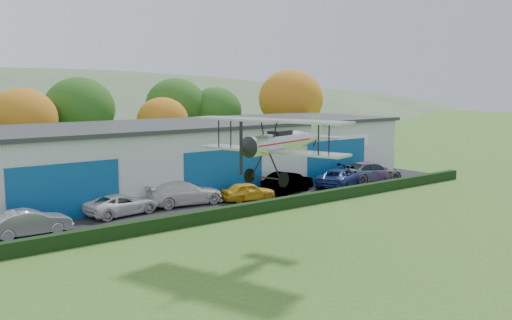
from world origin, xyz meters
TOP-DOWN VIEW (x-y plane):
  - ground at (0.00, 0.00)m, footprint 300.00×300.00m
  - apron at (3.00, 21.00)m, footprint 48.00×9.00m
  - hedge at (3.00, 16.20)m, footprint 46.00×0.60m
  - hangar at (5.00, 27.98)m, footprint 40.60×12.60m
  - tree_belt at (0.85, 40.62)m, footprint 75.70×13.22m
  - car_1 at (-9.93, 19.64)m, footprint 4.50×1.63m
  - car_2 at (-3.63, 21.26)m, footprint 5.12×2.88m
  - car_3 at (1.16, 21.44)m, footprint 5.90×2.99m
  - car_4 at (5.54, 19.77)m, footprint 4.17×2.38m
  - car_5 at (9.75, 20.25)m, footprint 5.24×2.99m
  - car_6 at (14.86, 19.61)m, footprint 5.97×4.50m
  - car_7 at (18.97, 19.74)m, footprint 6.15×3.59m
  - biplane at (-0.99, 8.74)m, footprint 7.42×8.40m

SIDE VIEW (x-z plane):
  - ground at x=0.00m, z-range 0.00..0.00m
  - apron at x=3.00m, z-range 0.00..0.05m
  - hedge at x=3.00m, z-range 0.00..0.80m
  - car_4 at x=5.54m, z-range 0.05..1.39m
  - car_2 at x=-3.63m, z-range 0.05..1.40m
  - car_1 at x=-9.93m, z-range 0.05..1.52m
  - car_6 at x=14.86m, z-range 0.05..1.56m
  - car_5 at x=9.75m, z-range 0.05..1.68m
  - car_3 at x=1.16m, z-range 0.05..1.69m
  - car_7 at x=18.97m, z-range 0.05..1.72m
  - hangar at x=5.00m, z-range 0.01..5.31m
  - tree_belt at x=0.85m, z-range 0.55..10.67m
  - biplane at x=-0.99m, z-range 4.08..7.23m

